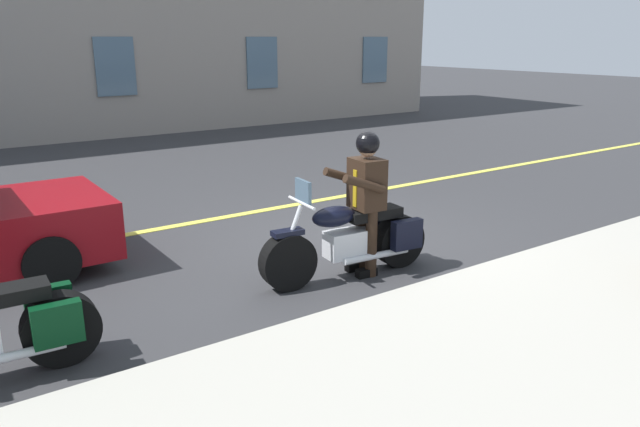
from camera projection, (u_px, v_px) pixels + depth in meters
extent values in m
plane|color=#333335|center=(347.00, 240.00, 8.69)|extent=(80.00, 80.00, 0.00)
cube|color=#E5DB4C|center=(276.00, 208.00, 10.27)|extent=(60.00, 0.16, 0.01)
cylinder|color=black|center=(288.00, 262.00, 6.90)|extent=(0.68, 0.26, 0.66)
cylinder|color=black|center=(399.00, 240.00, 7.62)|extent=(0.68, 0.26, 0.66)
cube|color=silver|center=(348.00, 243.00, 7.25)|extent=(0.58, 0.33, 0.32)
ellipsoid|color=black|center=(334.00, 217.00, 7.05)|extent=(0.58, 0.33, 0.24)
cube|color=black|center=(373.00, 213.00, 7.32)|extent=(0.72, 0.34, 0.12)
cube|color=black|center=(407.00, 234.00, 7.38)|extent=(0.41, 0.16, 0.36)
cube|color=black|center=(386.00, 225.00, 7.74)|extent=(0.41, 0.16, 0.36)
cylinder|color=silver|center=(289.00, 239.00, 6.83)|extent=(0.35, 0.08, 0.76)
cylinder|color=silver|center=(302.00, 203.00, 6.79)|extent=(0.09, 0.60, 0.04)
cube|color=black|center=(288.00, 233.00, 6.80)|extent=(0.37, 0.19, 0.06)
cylinder|color=silver|center=(376.00, 256.00, 7.30)|extent=(0.90, 0.16, 0.08)
cube|color=slate|center=(303.00, 192.00, 6.77)|extent=(0.07, 0.32, 0.28)
cylinder|color=black|center=(371.00, 243.00, 7.26)|extent=(0.14, 0.14, 0.84)
cube|color=black|center=(366.00, 272.00, 7.34)|extent=(0.27, 0.13, 0.10)
cylinder|color=black|center=(360.00, 237.00, 7.46)|extent=(0.14, 0.14, 0.84)
cube|color=black|center=(356.00, 266.00, 7.54)|extent=(0.27, 0.13, 0.10)
cube|color=black|center=(367.00, 184.00, 7.17)|extent=(0.36, 0.43, 0.60)
cube|color=#B28C14|center=(355.00, 189.00, 7.11)|extent=(0.03, 0.07, 0.44)
cylinder|color=black|center=(364.00, 184.00, 6.88)|extent=(0.56, 0.15, 0.28)
cylinder|color=black|center=(344.00, 177.00, 7.25)|extent=(0.56, 0.15, 0.28)
sphere|color=tan|center=(368.00, 148.00, 7.05)|extent=(0.22, 0.22, 0.22)
sphere|color=black|center=(368.00, 143.00, 7.04)|extent=(0.28, 0.28, 0.28)
cylinder|color=black|center=(61.00, 329.00, 5.32)|extent=(0.67, 0.23, 0.66)
cube|color=black|center=(4.00, 295.00, 5.00)|extent=(0.71, 0.32, 0.12)
cube|color=black|center=(58.00, 324.00, 5.07)|extent=(0.41, 0.14, 0.36)
cube|color=black|center=(49.00, 305.00, 5.43)|extent=(0.41, 0.14, 0.36)
cylinder|color=silver|center=(7.00, 357.00, 4.98)|extent=(0.90, 0.13, 0.08)
cylinder|color=black|center=(23.00, 226.00, 8.26)|extent=(0.64, 0.22, 0.64)
cylinder|color=black|center=(51.00, 262.00, 6.91)|extent=(0.64, 0.22, 0.64)
cube|color=slate|center=(375.00, 60.00, 22.01)|extent=(1.10, 0.06, 1.60)
cube|color=slate|center=(262.00, 63.00, 19.46)|extent=(1.10, 0.06, 1.60)
cube|color=slate|center=(115.00, 67.00, 16.91)|extent=(1.10, 0.06, 1.60)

